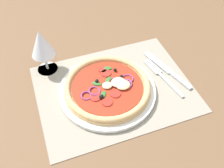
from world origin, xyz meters
The scene contains 7 objects.
ground_plane centered at (0.00, 0.00, -1.20)cm, with size 190.00×140.00×2.40cm, color brown.
placemat centered at (0.00, 0.00, 0.20)cm, with size 45.17×34.59×0.40cm, color gray.
plate centered at (-2.38, -0.63, 0.94)cm, with size 28.31×28.31×1.08cm, color silver.
pizza centered at (-2.29, -0.65, 2.57)cm, with size 25.20×25.20×2.59cm.
fork centered at (15.48, -0.29, 0.62)cm, with size 4.94×17.96×0.44cm.
knife centered at (18.25, 1.61, 0.65)cm, with size 7.33×19.63×0.62cm.
wine_glass centered at (-17.09, 15.14, 10.08)cm, with size 7.20×7.20×14.90cm.
Camera 1 is at (-17.89, -47.20, 58.87)cm, focal length 41.62 mm.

